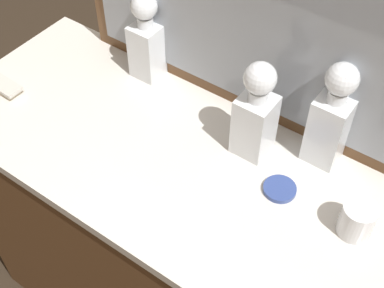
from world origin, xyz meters
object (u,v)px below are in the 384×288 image
Objects in this scene: crystal_decanter_front at (330,123)px; crystal_tumbler_right at (357,221)px; porcelain_dish at (280,189)px; crystal_decanter_center at (147,44)px; crystal_decanter_right at (255,118)px.

crystal_tumbler_right is at bearing -45.92° from crystal_decanter_front.
crystal_tumbler_right is 0.19m from porcelain_dish.
crystal_decanter_center is 0.55m from porcelain_dish.
crystal_decanter_right is 3.43× the size of porcelain_dish.
crystal_decanter_front is 3.66× the size of porcelain_dish.
crystal_decanter_front is 0.20m from porcelain_dish.
porcelain_dish is at bearing -16.81° from crystal_decanter_center.
porcelain_dish is (-0.19, 0.00, -0.03)m from crystal_tumbler_right.
crystal_decanter_front is at bearing 27.56° from crystal_decanter_right.
crystal_decanter_center is 3.31× the size of porcelain_dish.
crystal_decanter_front reaches higher than crystal_tumbler_right.
crystal_decanter_front reaches higher than crystal_decanter_center.
porcelain_dish is at bearing -101.25° from crystal_decanter_front.
crystal_decanter_center reaches higher than porcelain_dish.
crystal_decanter_center is 3.09× the size of crystal_tumbler_right.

